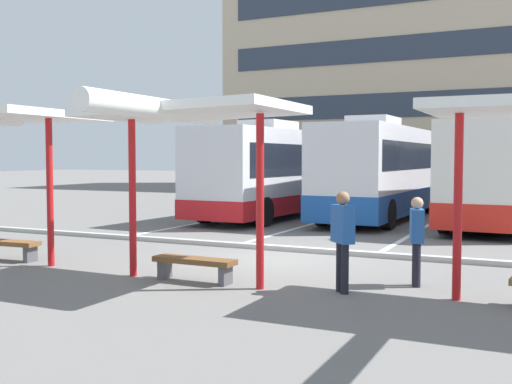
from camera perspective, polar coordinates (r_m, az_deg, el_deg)
The scene contains 14 objects.
ground_plane at distance 14.06m, azimuth 2.13°, elevation -6.25°, with size 160.00×160.00×0.00m, color slate.
terminal_building at distance 48.27m, azimuth 19.16°, elevation 11.74°, with size 34.90×10.96×21.95m.
coach_bus_0 at distance 24.60m, azimuth 2.70°, elevation 1.89°, with size 3.13×11.57×3.72m.
coach_bus_1 at distance 23.57m, azimuth 11.74°, elevation 1.78°, with size 2.71×10.14×3.78m.
coach_bus_2 at distance 23.18m, azimuth 21.88°, elevation 1.61°, with size 3.02×11.13×3.77m.
lane_stripe_0 at distance 24.60m, azimuth -1.45°, elevation -2.17°, with size 0.16×14.00×0.01m, color white.
lane_stripe_1 at distance 23.15m, azimuth 6.84°, elevation -2.53°, with size 0.16×14.00×0.01m, color white.
lane_stripe_2 at distance 22.24m, azimuth 16.03°, elevation -2.87°, with size 0.16×14.00×0.01m, color white.
bench_0 at distance 14.90m, azimuth -22.30°, elevation -4.65°, with size 1.66×0.55×0.45m.
waiting_shelter_1 at distance 11.10m, azimuth -6.66°, elevation 7.09°, with size 3.75×4.26×3.32m.
bench_1 at distance 11.49m, azimuth -5.79°, elevation -6.71°, with size 1.64×0.44×0.45m.
platform_kerb at distance 15.12m, azimuth 3.91°, elevation -5.36°, with size 44.00×0.24×0.12m, color #ADADA8.
waiting_passenger_0 at distance 11.33m, azimuth 14.80°, elevation -3.93°, with size 0.34×0.51×1.61m.
waiting_passenger_1 at distance 10.52m, azimuth 8.10°, elevation -3.89°, with size 0.51×0.52×1.74m.
Camera 1 is at (5.51, -12.72, 2.31)m, focal length 42.77 mm.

